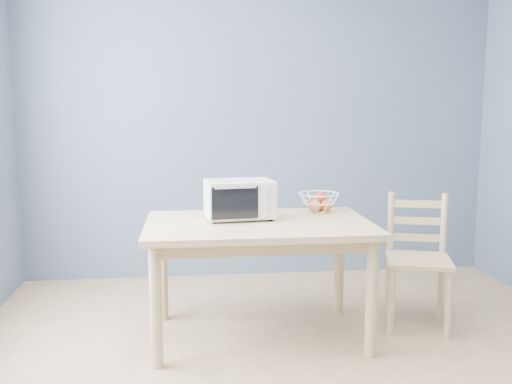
{
  "coord_description": "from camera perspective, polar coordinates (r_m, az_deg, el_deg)",
  "views": [
    {
      "loc": [
        -0.58,
        -2.6,
        1.46
      ],
      "look_at": [
        -0.18,
        0.92,
        0.93
      ],
      "focal_mm": 40.0,
      "sensor_mm": 36.0,
      "label": 1
    }
  ],
  "objects": [
    {
      "name": "dining_chair",
      "position": [
        3.99,
        15.87,
        -6.72
      ],
      "size": [
        0.51,
        0.51,
        0.88
      ],
      "rotation": [
        0.0,
        0.0,
        -0.29
      ],
      "color": "tan",
      "rests_on": "ground"
    },
    {
      "name": "room",
      "position": [
        2.67,
        6.13,
        5.03
      ],
      "size": [
        4.01,
        4.51,
        2.61
      ],
      "color": "tan",
      "rests_on": "ground"
    },
    {
      "name": "toaster_oven",
      "position": [
        3.62,
        -1.91,
        -0.69
      ],
      "size": [
        0.45,
        0.35,
        0.25
      ],
      "rotation": [
        0.0,
        0.0,
        0.11
      ],
      "color": "white",
      "rests_on": "dining_table"
    },
    {
      "name": "dining_table",
      "position": [
        3.57,
        0.26,
        -4.6
      ],
      "size": [
        1.4,
        0.9,
        0.75
      ],
      "color": "tan",
      "rests_on": "ground"
    },
    {
      "name": "fruit_basket",
      "position": [
        3.91,
        6.26,
        -0.99
      ],
      "size": [
        0.36,
        0.36,
        0.14
      ],
      "rotation": [
        0.0,
        0.0,
        -0.38
      ],
      "color": "white",
      "rests_on": "dining_table"
    }
  ]
}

